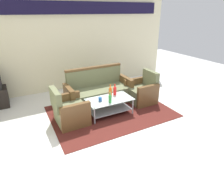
% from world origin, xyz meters
% --- Properties ---
extents(ground_plane, '(14.00, 14.00, 0.00)m').
position_xyz_m(ground_plane, '(0.00, 0.00, 0.00)').
color(ground_plane, white).
extents(wall_back, '(6.52, 0.19, 2.80)m').
position_xyz_m(wall_back, '(0.00, 3.05, 1.48)').
color(wall_back, beige).
rests_on(wall_back, ground).
extents(rug, '(2.94, 2.09, 0.01)m').
position_xyz_m(rug, '(0.07, 0.89, 0.01)').
color(rug, '#511E19').
rests_on(rug, ground).
extents(couch, '(1.80, 0.75, 0.96)m').
position_xyz_m(couch, '(0.03, 1.54, 0.32)').
color(couch, '#6B704C').
rests_on(couch, rug).
extents(armchair_left, '(0.72, 0.78, 0.85)m').
position_xyz_m(armchair_left, '(-0.98, 0.87, 0.29)').
color(armchair_left, '#6B704C').
rests_on(armchair_left, rug).
extents(armchair_right, '(0.70, 0.76, 0.85)m').
position_xyz_m(armchair_right, '(1.13, 1.03, 0.29)').
color(armchair_right, '#6B704C').
rests_on(armchair_right, rug).
extents(coffee_table, '(1.10, 0.60, 0.40)m').
position_xyz_m(coffee_table, '(-0.01, 0.80, 0.27)').
color(coffee_table, silver).
rests_on(coffee_table, rug).
extents(bottle_red, '(0.08, 0.08, 0.29)m').
position_xyz_m(bottle_red, '(0.23, 0.96, 0.52)').
color(bottle_red, red).
rests_on(bottle_red, coffee_table).
extents(bottle_orange, '(0.08, 0.08, 0.31)m').
position_xyz_m(bottle_orange, '(0.08, 0.92, 0.53)').
color(bottle_orange, '#D85919').
rests_on(bottle_orange, coffee_table).
extents(bottle_green, '(0.07, 0.07, 0.25)m').
position_xyz_m(bottle_green, '(-0.08, 0.63, 0.51)').
color(bottle_green, '#2D8C38').
rests_on(bottle_green, coffee_table).
extents(cup, '(0.08, 0.08, 0.10)m').
position_xyz_m(cup, '(-0.25, 0.79, 0.46)').
color(cup, '#2659A5').
rests_on(cup, coffee_table).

